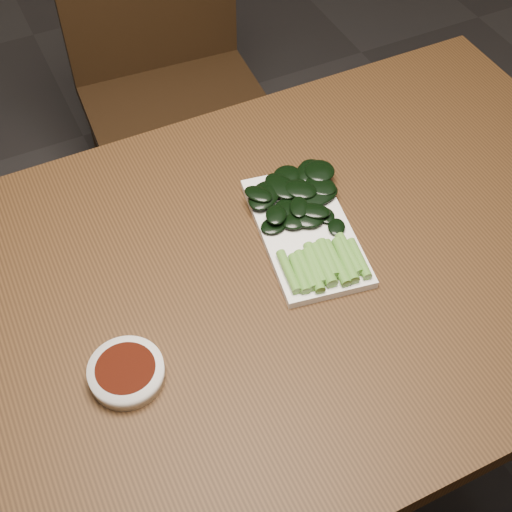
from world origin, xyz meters
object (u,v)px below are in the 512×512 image
object	(u,v)px
serving_plate	(305,231)
gai_lan	(306,218)
chair_far	(171,81)
sauce_bowl	(126,372)
table	(247,309)

from	to	relation	value
serving_plate	gai_lan	distance (m)	0.02
serving_plate	chair_far	bearing A→B (deg)	86.10
sauce_bowl	serving_plate	size ratio (longest dim) A/B	0.36
table	serving_plate	distance (m)	0.16
table	serving_plate	size ratio (longest dim) A/B	4.81
sauce_bowl	gai_lan	world-z (taller)	gai_lan
gai_lan	chair_far	bearing A→B (deg)	86.60
table	chair_far	size ratio (longest dim) A/B	1.57
sauce_bowl	table	bearing A→B (deg)	19.31
table	sauce_bowl	xyz separation A→B (m)	(-0.22, -0.08, 0.09)
table	serving_plate	world-z (taller)	serving_plate
sauce_bowl	serving_plate	world-z (taller)	sauce_bowl
chair_far	gai_lan	distance (m)	0.85
serving_plate	gai_lan	size ratio (longest dim) A/B	1.04
serving_plate	table	bearing A→B (deg)	-159.11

